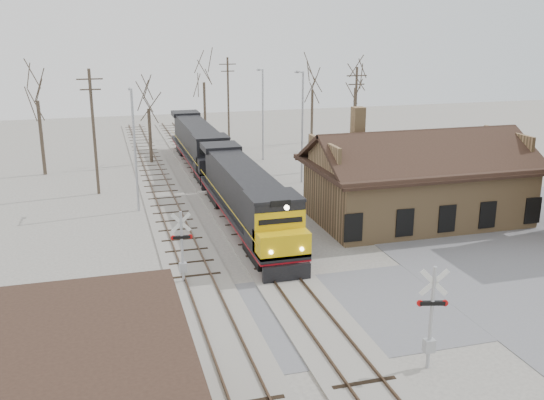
# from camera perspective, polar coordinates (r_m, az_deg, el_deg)

# --- Properties ---
(ground) EXTENTS (140.00, 140.00, 0.00)m
(ground) POSITION_cam_1_polar(r_m,az_deg,el_deg) (29.26, 3.76, -10.81)
(ground) COLOR #A8A398
(ground) RESTS_ON ground
(road) EXTENTS (60.00, 9.00, 0.03)m
(road) POSITION_cam_1_polar(r_m,az_deg,el_deg) (29.25, 3.77, -10.79)
(road) COLOR slate
(road) RESTS_ON ground
(track_main) EXTENTS (3.40, 90.00, 0.24)m
(track_main) POSITION_cam_1_polar(r_m,az_deg,el_deg) (42.60, -3.00, -1.91)
(track_main) COLOR #A8A398
(track_main) RESTS_ON ground
(track_siding) EXTENTS (3.40, 90.00, 0.24)m
(track_siding) POSITION_cam_1_polar(r_m,az_deg,el_deg) (41.89, -9.01, -2.41)
(track_siding) COLOR #A8A398
(track_siding) RESTS_ON ground
(depot) EXTENTS (15.20, 9.31, 7.90)m
(depot) POSITION_cam_1_polar(r_m,az_deg,el_deg) (43.46, 13.47, 1.24)
(depot) COLOR #A17E53
(depot) RESTS_ON ground
(locomotive_lead) EXTENTS (2.86, 19.15, 4.25)m
(locomotive_lead) POSITION_cam_1_polar(r_m,az_deg,el_deg) (40.08, -2.39, 0.17)
(locomotive_lead) COLOR black
(locomotive_lead) RESTS_ON ground
(locomotive_trailing) EXTENTS (2.86, 19.15, 4.02)m
(locomotive_trailing) POSITION_cam_1_polar(r_m,az_deg,el_deg) (58.65, -6.88, 5.19)
(locomotive_trailing) COLOR black
(locomotive_trailing) RESTS_ON ground
(crossbuck_near) EXTENTS (1.22, 0.39, 4.36)m
(crossbuck_near) POSITION_cam_1_polar(r_m,az_deg,el_deg) (25.06, 14.73, -11.03)
(crossbuck_near) COLOR #A5A8AD
(crossbuck_near) RESTS_ON ground
(crossbuck_far) EXTENTS (1.14, 0.30, 4.00)m
(crossbuck_far) POSITION_cam_1_polar(r_m,az_deg,el_deg) (32.26, -8.45, -4.68)
(crossbuck_far) COLOR #A5A8AD
(crossbuck_far) RESTS_ON ground
(streetlight_a) EXTENTS (0.25, 2.04, 8.97)m
(streetlight_a) POSITION_cam_1_polar(r_m,az_deg,el_deg) (44.96, -12.82, 5.19)
(streetlight_a) COLOR #A5A8AD
(streetlight_a) RESTS_ON ground
(streetlight_b) EXTENTS (0.25, 2.04, 9.54)m
(streetlight_b) POSITION_cam_1_polar(r_m,az_deg,el_deg) (52.23, 2.83, 7.38)
(streetlight_b) COLOR #A5A8AD
(streetlight_b) RESTS_ON ground
(streetlight_c) EXTENTS (0.25, 2.04, 9.09)m
(streetlight_c) POSITION_cam_1_polar(r_m,az_deg,el_deg) (61.27, -0.90, 8.48)
(streetlight_c) COLOR #A5A8AD
(streetlight_c) RESTS_ON ground
(utility_pole_a) EXTENTS (2.00, 0.24, 10.03)m
(utility_pole_a) POSITION_cam_1_polar(r_m,az_deg,el_deg) (50.33, -16.43, 6.33)
(utility_pole_a) COLOR #382D23
(utility_pole_a) RESTS_ON ground
(utility_pole_b) EXTENTS (2.00, 0.24, 9.66)m
(utility_pole_b) POSITION_cam_1_polar(r_m,az_deg,el_deg) (73.06, -4.14, 9.65)
(utility_pole_b) COLOR #382D23
(utility_pole_b) RESTS_ON ground
(utility_pole_c) EXTENTS (2.00, 0.24, 9.53)m
(utility_pole_c) POSITION_cam_1_polar(r_m,az_deg,el_deg) (58.47, 7.84, 7.86)
(utility_pole_c) COLOR #382D23
(utility_pole_c) RESTS_ON ground
(tree_a) EXTENTS (4.51, 4.51, 11.05)m
(tree_a) POSITION_cam_1_polar(r_m,az_deg,el_deg) (58.47, -21.31, 9.78)
(tree_a) COLOR #382D23
(tree_a) RESTS_ON ground
(tree_b) EXTENTS (3.61, 3.61, 8.85)m
(tree_b) POSITION_cam_1_polar(r_m,az_deg,el_deg) (60.65, -11.59, 9.23)
(tree_b) COLOR #382D23
(tree_b) RESTS_ON ground
(tree_c) EXTENTS (4.43, 4.43, 10.86)m
(tree_c) POSITION_cam_1_polar(r_m,az_deg,el_deg) (74.40, -6.45, 11.78)
(tree_c) COLOR #382D23
(tree_c) RESTS_ON ground
(tree_d) EXTENTS (4.06, 4.06, 9.95)m
(tree_d) POSITION_cam_1_polar(r_m,az_deg,el_deg) (70.85, 3.84, 11.11)
(tree_d) COLOR #382D23
(tree_d) RESTS_ON ground
(tree_e) EXTENTS (4.36, 4.36, 10.69)m
(tree_e) POSITION_cam_1_polar(r_m,az_deg,el_deg) (69.14, 7.89, 11.31)
(tree_e) COLOR #382D23
(tree_e) RESTS_ON ground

